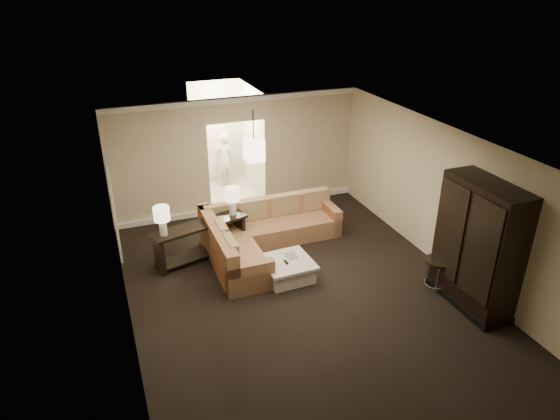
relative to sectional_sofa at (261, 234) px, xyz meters
name	(u,v)px	position (x,y,z in m)	size (l,w,h in m)	color
ground	(303,296)	(0.15, -1.88, -0.36)	(8.00, 8.00, 0.00)	black
wall_back	(237,155)	(0.15, 2.12, 1.04)	(6.00, 0.04, 2.80)	#C4BA94
wall_front	(460,396)	(0.15, -5.88, 1.04)	(6.00, 0.04, 2.80)	#C4BA94
wall_left	(122,261)	(-2.85, -1.88, 1.04)	(0.04, 8.00, 2.80)	#C4BA94
wall_right	(449,202)	(3.15, -1.88, 1.04)	(0.04, 8.00, 2.80)	#C4BA94
ceiling	(306,150)	(0.15, -1.88, 2.44)	(6.00, 8.00, 0.02)	silver
crown_molding	(236,100)	(0.15, 2.07, 2.37)	(6.00, 0.10, 0.12)	white
baseboard	(240,207)	(0.15, 2.07, -0.30)	(6.00, 0.10, 0.12)	white
side_door	(113,208)	(-2.82, 0.92, 0.69)	(0.05, 0.90, 2.10)	silver
foyer	(223,143)	(0.15, 3.47, 0.94)	(1.44, 2.02, 2.80)	beige
sectional_sofa	(261,234)	(0.00, 0.00, 0.00)	(3.00, 2.40, 0.90)	brown
coffee_table	(287,269)	(0.11, -1.21, -0.17)	(0.96, 0.96, 0.39)	silver
console_table	(201,238)	(-1.25, 0.12, 0.10)	(2.05, 0.95, 0.77)	black
armoire	(478,248)	(2.84, -3.09, 0.74)	(0.68, 1.60, 2.30)	black
drink_table	(437,268)	(2.55, -2.53, 0.08)	(0.49, 0.49, 0.61)	black
table_lamp_left	(162,216)	(-1.99, -0.07, 0.81)	(0.31, 0.31, 0.59)	white
table_lamp_right	(232,197)	(-0.50, 0.32, 0.81)	(0.31, 0.31, 0.59)	white
pendant_light	(254,149)	(0.15, 0.82, 1.59)	(0.38, 0.38, 1.09)	black
person	(224,157)	(0.24, 3.72, 0.46)	(0.59, 0.39, 1.63)	#EAE5C6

